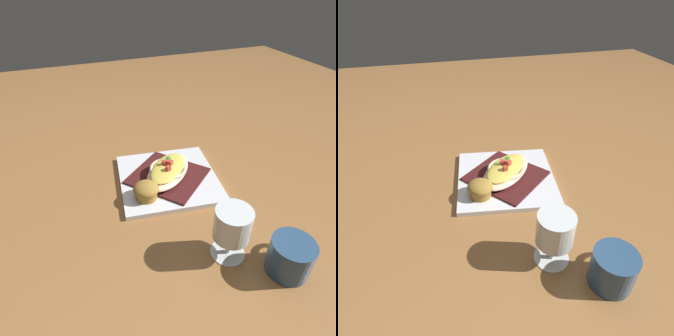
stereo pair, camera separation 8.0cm
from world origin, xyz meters
TOP-DOWN VIEW (x-y plane):
  - ground_plane at (0.00, 0.00)m, footprint 2.60×2.60m
  - square_plate at (0.00, 0.00)m, footprint 0.31×0.31m
  - folded_napkin at (0.00, 0.00)m, footprint 0.26×0.26m
  - gratin_dish at (0.00, 0.00)m, footprint 0.20×0.21m
  - muffin at (-0.09, -0.06)m, footprint 0.07×0.07m
  - coffee_mug at (0.12, -0.36)m, footprint 0.09×0.10m
  - stemmed_glass at (0.03, -0.29)m, footprint 0.08×0.08m

SIDE VIEW (x-z plane):
  - ground_plane at x=0.00m, z-range 0.00..0.00m
  - square_plate at x=0.00m, z-range 0.00..0.01m
  - folded_napkin at x=0.00m, z-range 0.01..0.02m
  - coffee_mug at x=0.12m, z-range 0.00..0.07m
  - muffin at x=-0.09m, z-range 0.01..0.06m
  - gratin_dish at x=0.00m, z-range 0.01..0.06m
  - stemmed_glass at x=0.03m, z-range 0.02..0.14m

